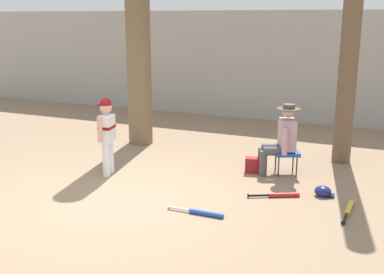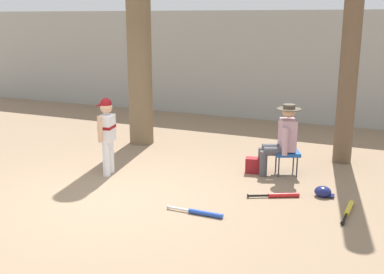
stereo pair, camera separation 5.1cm
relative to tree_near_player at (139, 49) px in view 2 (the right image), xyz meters
name	(u,v)px [view 2 (the right image)]	position (x,y,z in m)	size (l,w,h in m)	color
ground_plane	(114,199)	(1.21, -2.98, -1.95)	(60.00, 60.00, 0.00)	#897056
concrete_back_wall	(246,65)	(1.21, 3.44, -0.58)	(18.00, 0.36, 2.75)	#9E9E99
tree_near_player	(139,49)	(0.00, 0.00, 0.00)	(0.82, 0.82, 4.75)	brown
tree_behind_spectator	(352,35)	(4.04, 0.28, 0.33)	(0.50, 0.50, 5.09)	brown
young_ballplayer	(107,131)	(0.50, -2.02, -1.21)	(0.40, 0.57, 1.31)	white
folding_stool	(287,154)	(3.26, -0.84, -1.59)	(0.52, 0.52, 0.41)	#194C9E
seated_spectator	(282,138)	(3.17, -0.88, -1.31)	(0.67, 0.55, 1.20)	#47474C
handbag_beside_stool	(256,165)	(2.76, -0.97, -1.82)	(0.34, 0.18, 0.26)	maroon
bat_yellow_trainer	(348,210)	(4.40, -2.09, -1.92)	(0.10, 0.79, 0.07)	yellow
bat_red_barrel	(280,195)	(3.41, -1.93, -1.92)	(0.72, 0.40, 0.07)	red
bat_blue_youth	(201,213)	(2.59, -2.99, -1.92)	(0.81, 0.07, 0.07)	#2347AD
batting_helmet_navy	(323,192)	(3.99, -1.64, -1.88)	(0.29, 0.22, 0.17)	navy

